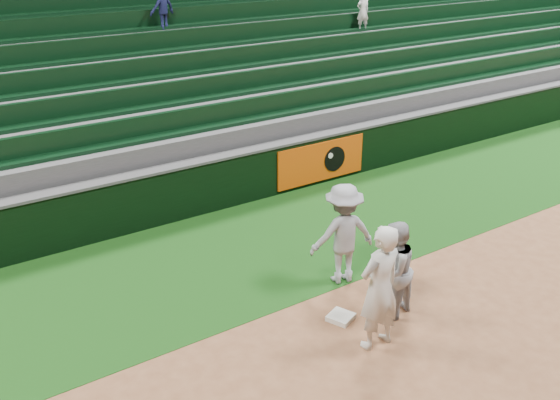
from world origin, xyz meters
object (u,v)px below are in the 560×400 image
at_px(first_baseman, 379,288).
at_px(first_base, 341,317).
at_px(baserunner, 393,270).
at_px(base_coach, 343,234).

bearing_deg(first_baseman, first_base, -89.40).
height_order(first_base, baserunner, baserunner).
height_order(first_baseman, base_coach, first_baseman).
bearing_deg(base_coach, first_baseman, 80.21).
bearing_deg(first_base, base_coach, 50.74).
relative_size(first_base, baserunner, 0.22).
distance_m(baserunner, base_coach, 1.32).
xyz_separation_m(first_baseman, baserunner, (0.75, 0.48, -0.18)).
bearing_deg(first_baseman, baserunner, -148.78).
relative_size(first_baseman, baserunner, 1.21).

